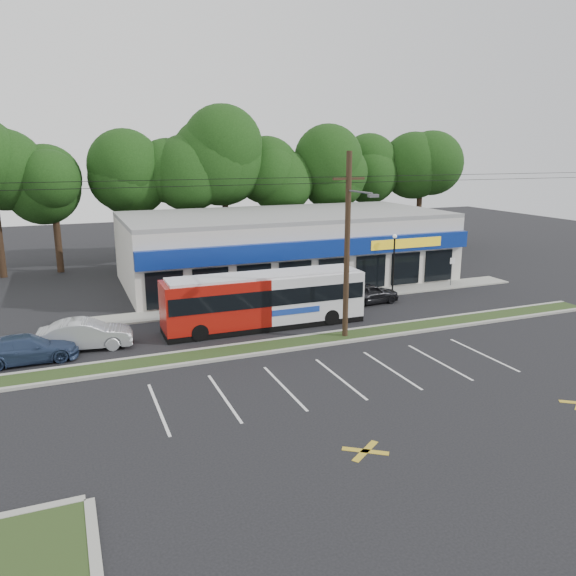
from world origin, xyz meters
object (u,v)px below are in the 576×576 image
(sign_post, at_px, (452,267))
(metrobus, at_px, (265,299))
(lamp_post, at_px, (394,256))
(utility_pole, at_px, (345,240))
(car_silver, at_px, (85,334))
(pedestrian_a, at_px, (282,293))
(car_dark, at_px, (369,293))
(pedestrian_b, at_px, (324,289))
(car_blue, at_px, (27,349))

(sign_post, bearing_deg, metrobus, -166.05)
(lamp_post, relative_size, metrobus, 0.36)
(utility_pole, height_order, car_silver, utility_pole)
(lamp_post, xyz_separation_m, pedestrian_a, (-8.73, -0.30, -1.81))
(lamp_post, height_order, pedestrian_a, lamp_post)
(car_dark, bearing_deg, sign_post, -82.53)
(car_dark, bearing_deg, pedestrian_b, 59.61)
(utility_pole, distance_m, car_blue, 16.72)
(metrobus, bearing_deg, pedestrian_b, 32.92)
(sign_post, relative_size, car_silver, 0.48)
(sign_post, xyz_separation_m, pedestrian_a, (-13.73, -0.07, -0.69))
(car_dark, distance_m, pedestrian_a, 5.80)
(car_blue, distance_m, pedestrian_a, 16.07)
(car_silver, bearing_deg, lamp_post, -71.54)
(car_blue, height_order, pedestrian_a, pedestrian_a)
(utility_pole, relative_size, car_blue, 10.71)
(utility_pole, distance_m, car_silver, 14.35)
(sign_post, distance_m, metrobus, 16.90)
(car_dark, bearing_deg, car_blue, 93.39)
(car_blue, bearing_deg, car_dark, -82.20)
(sign_post, relative_size, pedestrian_b, 1.18)
(sign_post, height_order, car_dark, sign_post)
(pedestrian_b, bearing_deg, lamp_post, -142.56)
(car_dark, bearing_deg, car_silver, 91.74)
(utility_pole, height_order, car_dark, utility_pole)
(metrobus, xyz_separation_m, car_dark, (8.19, 2.20, -0.96))
(car_blue, bearing_deg, utility_pole, -100.20)
(car_blue, distance_m, pedestrian_b, 18.61)
(lamp_post, height_order, car_silver, lamp_post)
(car_dark, bearing_deg, lamp_post, -62.27)
(sign_post, distance_m, car_blue, 29.45)
(sign_post, height_order, pedestrian_a, sign_post)
(metrobus, height_order, pedestrian_b, metrobus)
(pedestrian_a, height_order, pedestrian_b, pedestrian_b)
(car_dark, bearing_deg, pedestrian_a, 66.56)
(lamp_post, distance_m, sign_post, 5.13)
(lamp_post, bearing_deg, utility_pole, -136.05)
(sign_post, distance_m, car_silver, 26.62)
(utility_pole, xyz_separation_m, car_dark, (4.95, 5.78, -4.70))
(utility_pole, height_order, pedestrian_b, utility_pole)
(utility_pole, relative_size, metrobus, 4.24)
(sign_post, relative_size, car_dark, 0.53)
(utility_pole, height_order, pedestrian_a, utility_pole)
(car_dark, xyz_separation_m, pedestrian_b, (-2.71, 1.27, 0.22))
(utility_pole, bearing_deg, metrobus, 132.17)
(car_dark, height_order, car_blue, car_dark)
(sign_post, bearing_deg, car_silver, -171.08)
(pedestrian_a, distance_m, pedestrian_b, 2.85)
(sign_post, bearing_deg, utility_pole, -149.85)
(metrobus, xyz_separation_m, car_blue, (-12.59, -1.00, -1.00))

